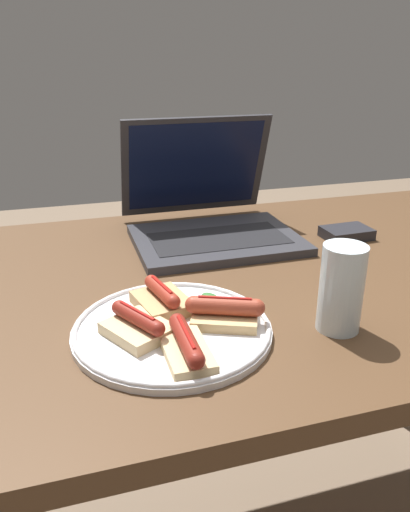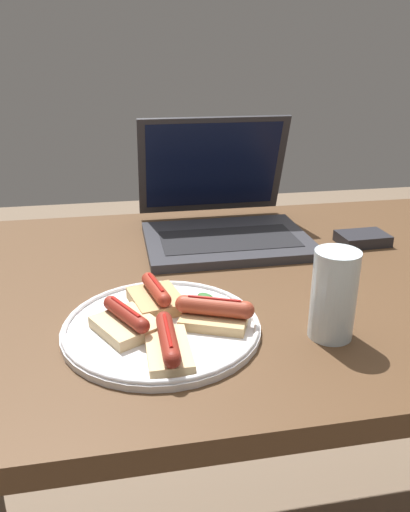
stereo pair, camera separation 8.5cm
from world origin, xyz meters
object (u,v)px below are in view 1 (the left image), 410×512
object	(u,v)px
laptop	(212,217)
external_drive	(347,233)
drinking_glass	(341,288)
plate	(172,328)

from	to	relation	value
laptop	external_drive	bearing A→B (deg)	-18.82
laptop	drinking_glass	xyz separation A→B (m)	(0.06, -0.43, 0.02)
laptop	plate	distance (m)	0.42
plate	external_drive	size ratio (longest dim) A/B	2.78
drinking_glass	plate	bearing A→B (deg)	166.81
laptop	plate	xyz separation A→B (m)	(-0.18, -0.38, -0.04)
plate	drinking_glass	size ratio (longest dim) A/B	2.22
laptop	external_drive	distance (m)	0.30
laptop	external_drive	size ratio (longest dim) A/B	3.28
external_drive	laptop	bearing A→B (deg)	159.41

